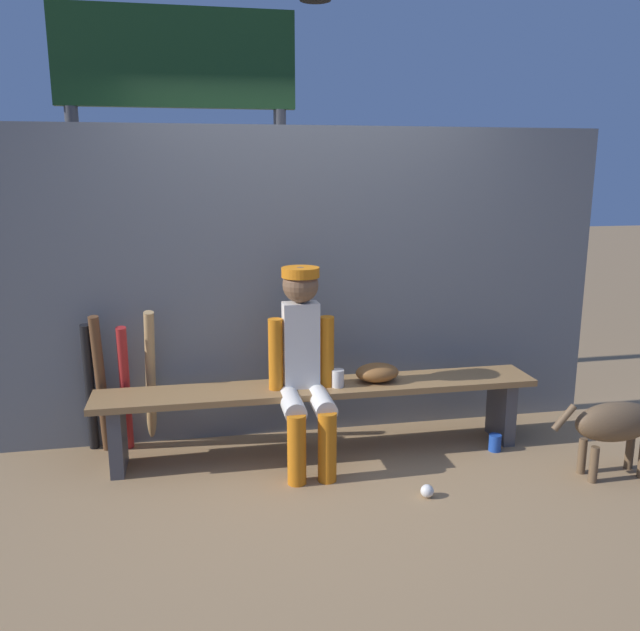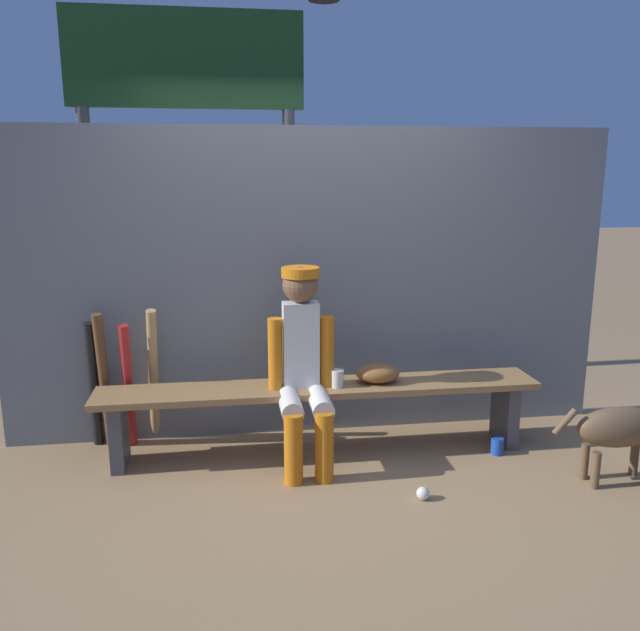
{
  "view_description": "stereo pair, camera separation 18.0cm",
  "coord_description": "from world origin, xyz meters",
  "px_view_note": "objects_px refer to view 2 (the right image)",
  "views": [
    {
      "loc": [
        -0.74,
        -3.84,
        1.8
      ],
      "look_at": [
        0.0,
        0.0,
        0.91
      ],
      "focal_mm": 36.63,
      "sensor_mm": 36.0,
      "label": 1
    },
    {
      "loc": [
        -0.56,
        -3.87,
        1.8
      ],
      "look_at": [
        0.0,
        0.0,
        0.91
      ],
      "focal_mm": 36.63,
      "sensor_mm": 36.0,
      "label": 2
    }
  ],
  "objects_px": {
    "bat_aluminum_red": "(128,386)",
    "bat_wood_dark": "(104,382)",
    "dugout_bench": "(320,399)",
    "cup_on_bench": "(337,378)",
    "bat_aluminum_black": "(94,385)",
    "player_seated": "(303,361)",
    "baseball": "(423,493)",
    "cup_on_ground": "(497,446)",
    "scoreboard": "(196,111)",
    "bat_wood_tan": "(154,376)",
    "baseball_glove": "(378,373)",
    "dog": "(628,427)"
  },
  "relations": [
    {
      "from": "dugout_bench",
      "to": "baseball_glove",
      "type": "height_order",
      "value": "baseball_glove"
    },
    {
      "from": "bat_wood_tan",
      "to": "baseball",
      "type": "bearing_deg",
      "value": -33.15
    },
    {
      "from": "baseball_glove",
      "to": "bat_wood_tan",
      "type": "height_order",
      "value": "bat_wood_tan"
    },
    {
      "from": "bat_wood_dark",
      "to": "bat_aluminum_black",
      "type": "bearing_deg",
      "value": 152.19
    },
    {
      "from": "player_seated",
      "to": "bat_aluminum_black",
      "type": "distance_m",
      "value": 1.39
    },
    {
      "from": "bat_wood_tan",
      "to": "cup_on_ground",
      "type": "bearing_deg",
      "value": -12.9
    },
    {
      "from": "bat_wood_tan",
      "to": "player_seated",
      "type": "bearing_deg",
      "value": -24.68
    },
    {
      "from": "player_seated",
      "to": "baseball",
      "type": "distance_m",
      "value": 1.04
    },
    {
      "from": "dugout_bench",
      "to": "scoreboard",
      "type": "bearing_deg",
      "value": 116.59
    },
    {
      "from": "bat_aluminum_black",
      "to": "player_seated",
      "type": "bearing_deg",
      "value": -17.36
    },
    {
      "from": "bat_wood_tan",
      "to": "bat_aluminum_red",
      "type": "height_order",
      "value": "bat_wood_tan"
    },
    {
      "from": "bat_aluminum_black",
      "to": "cup_on_ground",
      "type": "distance_m",
      "value": 2.63
    },
    {
      "from": "baseball_glove",
      "to": "player_seated",
      "type": "bearing_deg",
      "value": -167.58
    },
    {
      "from": "baseball",
      "to": "cup_on_ground",
      "type": "height_order",
      "value": "cup_on_ground"
    },
    {
      "from": "bat_aluminum_red",
      "to": "bat_wood_dark",
      "type": "distance_m",
      "value": 0.15
    },
    {
      "from": "bat_aluminum_red",
      "to": "baseball",
      "type": "relative_size",
      "value": 11.57
    },
    {
      "from": "dugout_bench",
      "to": "player_seated",
      "type": "relative_size",
      "value": 2.29
    },
    {
      "from": "dugout_bench",
      "to": "bat_wood_tan",
      "type": "distance_m",
      "value": 1.11
    },
    {
      "from": "bat_aluminum_black",
      "to": "dugout_bench",
      "type": "bearing_deg",
      "value": -11.89
    },
    {
      "from": "player_seated",
      "to": "bat_aluminum_red",
      "type": "bearing_deg",
      "value": 161.64
    },
    {
      "from": "scoreboard",
      "to": "dog",
      "type": "bearing_deg",
      "value": -40.92
    },
    {
      "from": "bat_wood_tan",
      "to": "cup_on_ground",
      "type": "height_order",
      "value": "bat_wood_tan"
    },
    {
      "from": "dugout_bench",
      "to": "baseball_glove",
      "type": "relative_size",
      "value": 9.97
    },
    {
      "from": "bat_wood_dark",
      "to": "baseball",
      "type": "xyz_separation_m",
      "value": [
        1.84,
        -0.94,
        -0.43
      ]
    },
    {
      "from": "baseball_glove",
      "to": "cup_on_ground",
      "type": "relative_size",
      "value": 2.55
    },
    {
      "from": "bat_aluminum_black",
      "to": "baseball",
      "type": "height_order",
      "value": "bat_aluminum_black"
    },
    {
      "from": "baseball",
      "to": "scoreboard",
      "type": "xyz_separation_m",
      "value": [
        -1.23,
        2.19,
        2.19
      ]
    },
    {
      "from": "dugout_bench",
      "to": "baseball_glove",
      "type": "distance_m",
      "value": 0.4
    },
    {
      "from": "bat_wood_dark",
      "to": "cup_on_bench",
      "type": "height_order",
      "value": "bat_wood_dark"
    },
    {
      "from": "bat_aluminum_red",
      "to": "bat_aluminum_black",
      "type": "height_order",
      "value": "bat_aluminum_black"
    },
    {
      "from": "dugout_bench",
      "to": "baseball",
      "type": "distance_m",
      "value": 0.9
    },
    {
      "from": "baseball_glove",
      "to": "scoreboard",
      "type": "xyz_separation_m",
      "value": [
        -1.13,
        1.5,
        1.71
      ]
    },
    {
      "from": "baseball",
      "to": "cup_on_bench",
      "type": "bearing_deg",
      "value": 120.84
    },
    {
      "from": "bat_aluminum_black",
      "to": "baseball",
      "type": "xyz_separation_m",
      "value": [
        1.91,
        -0.98,
        -0.4
      ]
    },
    {
      "from": "bat_aluminum_black",
      "to": "scoreboard",
      "type": "xyz_separation_m",
      "value": [
        0.68,
        1.2,
        1.8
      ]
    },
    {
      "from": "dog",
      "to": "bat_wood_dark",
      "type": "bearing_deg",
      "value": 163.75
    },
    {
      "from": "dugout_bench",
      "to": "dog",
      "type": "bearing_deg",
      "value": -20.28
    },
    {
      "from": "baseball",
      "to": "dog",
      "type": "xyz_separation_m",
      "value": [
        1.23,
        0.05,
        0.3
      ]
    },
    {
      "from": "dugout_bench",
      "to": "bat_wood_tan",
      "type": "relative_size",
      "value": 2.94
    },
    {
      "from": "player_seated",
      "to": "dog",
      "type": "xyz_separation_m",
      "value": [
        1.83,
        -0.52,
        -0.33
      ]
    },
    {
      "from": "bat_wood_dark",
      "to": "dog",
      "type": "xyz_separation_m",
      "value": [
        3.07,
        -0.89,
        -0.13
      ]
    },
    {
      "from": "bat_wood_tan",
      "to": "bat_aluminum_black",
      "type": "xyz_separation_m",
      "value": [
        -0.38,
        -0.02,
        -0.04
      ]
    },
    {
      "from": "player_seated",
      "to": "cup_on_ground",
      "type": "distance_m",
      "value": 1.39
    },
    {
      "from": "dugout_bench",
      "to": "cup_on_bench",
      "type": "distance_m",
      "value": 0.19
    },
    {
      "from": "bat_aluminum_black",
      "to": "cup_on_bench",
      "type": "relative_size",
      "value": 7.88
    },
    {
      "from": "dog",
      "to": "baseball",
      "type": "bearing_deg",
      "value": -177.75
    },
    {
      "from": "bat_wood_tan",
      "to": "bat_wood_dark",
      "type": "distance_m",
      "value": 0.31
    },
    {
      "from": "baseball_glove",
      "to": "bat_aluminum_red",
      "type": "relative_size",
      "value": 0.33
    },
    {
      "from": "baseball_glove",
      "to": "cup_on_ground",
      "type": "height_order",
      "value": "baseball_glove"
    },
    {
      "from": "dog",
      "to": "cup_on_bench",
      "type": "bearing_deg",
      "value": 160.12
    }
  ]
}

